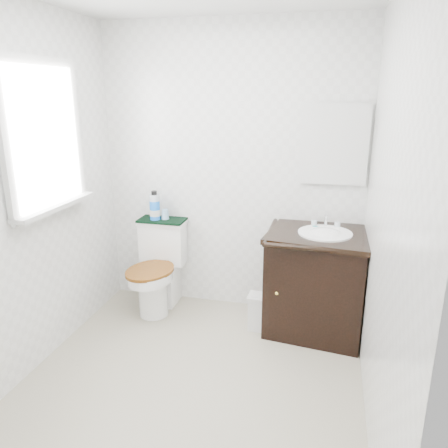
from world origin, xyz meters
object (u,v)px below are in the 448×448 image
at_px(toilet, 159,271).
at_px(vanity, 318,279).
at_px(cup, 165,214).
at_px(trash_bin, 261,312).
at_px(mouthwash_bottle, 155,207).

relative_size(toilet, vanity, 0.83).
xyz_separation_m(vanity, cup, (-1.33, 0.20, 0.39)).
height_order(vanity, trash_bin, vanity).
relative_size(mouthwash_bottle, cup, 2.97).
bearing_deg(toilet, vanity, -2.80).
bearing_deg(vanity, cup, 171.56).
distance_m(toilet, vanity, 1.36).
bearing_deg(mouthwash_bottle, trash_bin, -15.25).
bearing_deg(vanity, mouthwash_bottle, 173.38).
xyz_separation_m(toilet, vanity, (1.36, -0.07, 0.10)).
distance_m(mouthwash_bottle, cup, 0.11).
bearing_deg(vanity, trash_bin, -166.52).
bearing_deg(trash_bin, cup, 161.53).
relative_size(vanity, mouthwash_bottle, 3.65).
distance_m(toilet, cup, 0.50).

